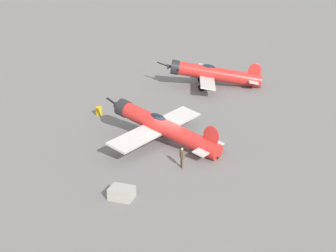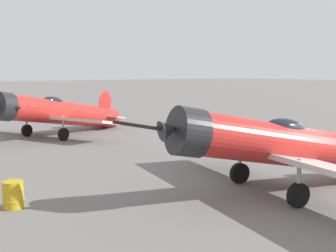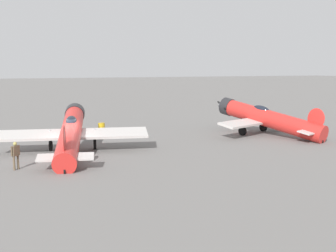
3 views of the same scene
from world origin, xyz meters
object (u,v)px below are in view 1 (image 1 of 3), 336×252
(airplane_foreground, at_px, (163,127))
(fuel_drum, at_px, (99,111))
(ground_crew_mechanic, at_px, (182,156))
(airplane_mid_apron, at_px, (213,74))
(equipment_crate, at_px, (122,193))

(airplane_foreground, bearing_deg, fuel_drum, -12.40)
(airplane_foreground, distance_m, ground_crew_mechanic, 5.09)
(airplane_mid_apron, height_order, fuel_drum, airplane_mid_apron)
(ground_crew_mechanic, distance_m, equipment_crate, 6.66)
(airplane_foreground, relative_size, fuel_drum, 14.24)
(equipment_crate, xyz_separation_m, fuel_drum, (-10.25, 14.19, 0.00))
(airplane_mid_apron, xyz_separation_m, ground_crew_mechanic, (5.00, -21.56, -0.52))
(airplane_mid_apron, relative_size, ground_crew_mechanic, 6.91)
(ground_crew_mechanic, xyz_separation_m, equipment_crate, (-2.00, -6.32, -0.61))
(ground_crew_mechanic, xyz_separation_m, fuel_drum, (-12.25, 7.87, -0.61))
(airplane_mid_apron, bearing_deg, ground_crew_mechanic, 81.17)
(airplane_foreground, height_order, fuel_drum, airplane_foreground)
(airplane_mid_apron, distance_m, fuel_drum, 15.53)
(airplane_foreground, xyz_separation_m, fuel_drum, (-8.90, 4.07, -1.13))
(airplane_foreground, xyz_separation_m, ground_crew_mechanic, (3.35, -3.80, -0.51))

